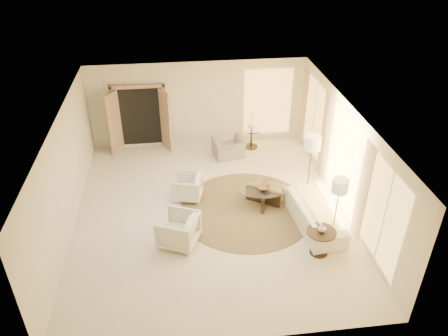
{
  "coord_description": "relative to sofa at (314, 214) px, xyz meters",
  "views": [
    {
      "loc": [
        -0.78,
        -9.21,
        7.06
      ],
      "look_at": [
        0.4,
        0.4,
        1.1
      ],
      "focal_mm": 35.0,
      "sensor_mm": 36.0,
      "label": 1
    }
  ],
  "objects": [
    {
      "name": "window_back_corner",
      "position": [
        -0.23,
        4.77,
        1.02
      ],
      "size": [
        1.7,
        0.1,
        2.4
      ],
      "primitive_type": null,
      "color": "#FFCC66",
      "rests_on": "room"
    },
    {
      "name": "french_doors",
      "position": [
        -4.43,
        4.64,
        0.74
      ],
      "size": [
        1.95,
        0.66,
        2.16
      ],
      "color": "tan",
      "rests_on": "room"
    },
    {
      "name": "area_rug",
      "position": [
        -1.58,
        0.83,
        -0.32
      ],
      "size": [
        3.76,
        3.76,
        0.01
      ],
      "primitive_type": "cylinder",
      "rotation": [
        0.0,
        0.0,
        -0.07
      ],
      "color": "#40321C",
      "rests_on": "room"
    },
    {
      "name": "curtains_right",
      "position": [
        0.87,
        1.82,
        0.97
      ],
      "size": [
        0.06,
        5.2,
        2.6
      ],
      "primitive_type": null,
      "color": "tan",
      "rests_on": "room"
    },
    {
      "name": "bowl",
      "position": [
        -1.09,
        1.04,
        0.2
      ],
      "size": [
        0.37,
        0.37,
        0.09
      ],
      "primitive_type": "imported",
      "rotation": [
        0.0,
        0.0,
        -0.04
      ],
      "color": "brown",
      "rests_on": "coffee_table"
    },
    {
      "name": "room",
      "position": [
        -2.53,
        0.82,
        1.07
      ],
      "size": [
        7.04,
        8.04,
        2.83
      ],
      "color": "beige",
      "rests_on": "ground"
    },
    {
      "name": "side_vase",
      "position": [
        -0.85,
        4.22,
        0.44
      ],
      "size": [
        0.22,
        0.22,
        0.23
      ],
      "primitive_type": "imported",
      "rotation": [
        0.0,
        0.0,
        -0.01
      ],
      "color": "silver",
      "rests_on": "side_table"
    },
    {
      "name": "accent_chair",
      "position": [
        -1.68,
        3.69,
        0.08
      ],
      "size": [
        1.04,
        0.77,
        0.83
      ],
      "primitive_type": "imported",
      "rotation": [
        0.0,
        0.0,
        3.32
      ],
      "color": "gray",
      "rests_on": "room"
    },
    {
      "name": "end_table",
      "position": [
        -0.17,
        -1.04,
        0.11
      ],
      "size": [
        0.68,
        0.68,
        0.65
      ],
      "rotation": [
        0.0,
        0.0,
        0.19
      ],
      "color": "black",
      "rests_on": "room"
    },
    {
      "name": "armchair_right",
      "position": [
        -3.41,
        -0.3,
        0.11
      ],
      "size": [
        1.07,
        1.1,
        0.88
      ],
      "primitive_type": "imported",
      "rotation": [
        0.0,
        0.0,
        -1.98
      ],
      "color": "silver",
      "rests_on": "room"
    },
    {
      "name": "sofa",
      "position": [
        0.0,
        0.0,
        0.0
      ],
      "size": [
        1.11,
        2.34,
        0.66
      ],
      "primitive_type": "imported",
      "rotation": [
        0.0,
        0.0,
        1.67
      ],
      "color": "silver",
      "rests_on": "room"
    },
    {
      "name": "coffee_table",
      "position": [
        -1.09,
        1.04,
        -0.03
      ],
      "size": [
        1.72,
        1.72,
        0.48
      ],
      "rotation": [
        0.0,
        0.0,
        0.39
      ],
      "color": "black",
      "rests_on": "room"
    },
    {
      "name": "armchair_left",
      "position": [
        -3.1,
        1.57,
        0.05
      ],
      "size": [
        0.85,
        0.88,
        0.76
      ],
      "primitive_type": "imported",
      "rotation": [
        0.0,
        0.0,
        -1.8
      ],
      "color": "silver",
      "rests_on": "room"
    },
    {
      "name": "floor_lamp_near",
      "position": [
        0.24,
        1.36,
        1.21
      ],
      "size": [
        0.44,
        0.44,
        1.81
      ],
      "rotation": [
        0.0,
        0.0,
        -0.14
      ],
      "color": "#2D2419",
      "rests_on": "room"
    },
    {
      "name": "floor_lamp_far",
      "position": [
        0.37,
        -0.43,
        1.04
      ],
      "size": [
        0.39,
        0.39,
        1.61
      ],
      "rotation": [
        0.0,
        0.0,
        0.21
      ],
      "color": "#2D2419",
      "rests_on": "room"
    },
    {
      "name": "end_vase",
      "position": [
        -0.17,
        -1.04,
        0.41
      ],
      "size": [
        0.19,
        0.19,
        0.19
      ],
      "primitive_type": "imported",
      "rotation": [
        0.0,
        0.0,
        0.04
      ],
      "color": "silver",
      "rests_on": "end_table"
    },
    {
      "name": "windows_right",
      "position": [
        0.92,
        0.92,
        1.02
      ],
      "size": [
        0.1,
        6.4,
        2.4
      ],
      "primitive_type": null,
      "color": "#FFCC66",
      "rests_on": "room"
    },
    {
      "name": "side_table",
      "position": [
        -0.85,
        4.22,
        0.07
      ],
      "size": [
        0.57,
        0.57,
        0.67
      ],
      "rotation": [
        0.0,
        0.0,
        -0.06
      ],
      "color": "#2D2419",
      "rests_on": "room"
    }
  ]
}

